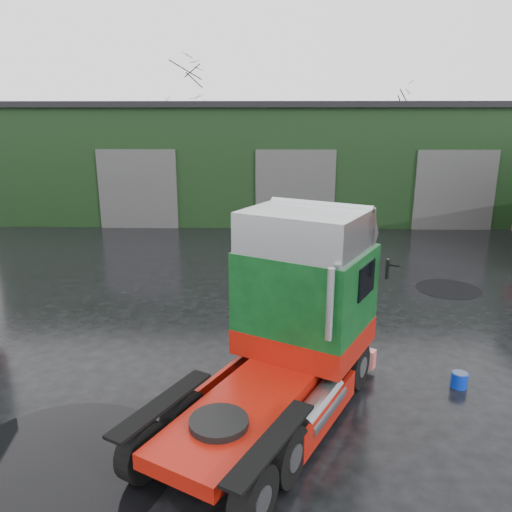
{
  "coord_description": "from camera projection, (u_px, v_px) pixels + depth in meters",
  "views": [
    {
      "loc": [
        0.66,
        -11.22,
        5.68
      ],
      "look_at": [
        0.31,
        2.76,
        1.7
      ],
      "focal_mm": 35.0,
      "sensor_mm": 36.0,
      "label": 1
    }
  ],
  "objects": [
    {
      "name": "puddle_1",
      "position": [
        448.0,
        289.0,
        16.83
      ],
      "size": [
        2.12,
        2.12,
        0.01
      ],
      "primitive_type": "cylinder",
      "color": "black",
      "rests_on": "ground"
    },
    {
      "name": "puddle_0",
      "position": [
        57.0,
        468.0,
        8.3
      ],
      "size": [
        3.92,
        3.92,
        0.01
      ],
      "primitive_type": "cylinder",
      "color": "black",
      "rests_on": "ground"
    },
    {
      "name": "hero_tractor",
      "position": [
        265.0,
        330.0,
        8.92
      ],
      "size": [
        5.35,
        6.83,
        3.92
      ],
      "primitive_type": null,
      "rotation": [
        0.0,
        0.0,
        -0.49
      ],
      "color": "#0B3B16",
      "rests_on": "ground"
    },
    {
      "name": "warehouse",
      "position": [
        291.0,
        157.0,
        30.68
      ],
      "size": [
        32.4,
        12.4,
        6.3
      ],
      "color": "black",
      "rests_on": "ground"
    },
    {
      "name": "ground",
      "position": [
        241.0,
        352.0,
        12.36
      ],
      "size": [
        100.0,
        100.0,
        0.0
      ],
      "primitive_type": "plane",
      "color": "black"
    },
    {
      "name": "tree_back_a",
      "position": [
        186.0,
        126.0,
        40.05
      ],
      "size": [
        4.4,
        4.4,
        9.5
      ],
      "primitive_type": null,
      "color": "black",
      "rests_on": "ground"
    },
    {
      "name": "wash_bucket",
      "position": [
        459.0,
        380.0,
        10.75
      ],
      "size": [
        0.36,
        0.36,
        0.33
      ],
      "primitive_type": "cylinder",
      "rotation": [
        0.0,
        0.0,
        0.03
      ],
      "color": "#0726A5",
      "rests_on": "ground"
    },
    {
      "name": "tree_back_b",
      "position": [
        385.0,
        139.0,
        39.93
      ],
      "size": [
        4.4,
        4.4,
        7.5
      ],
      "primitive_type": null,
      "color": "black",
      "rests_on": "ground"
    }
  ]
}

